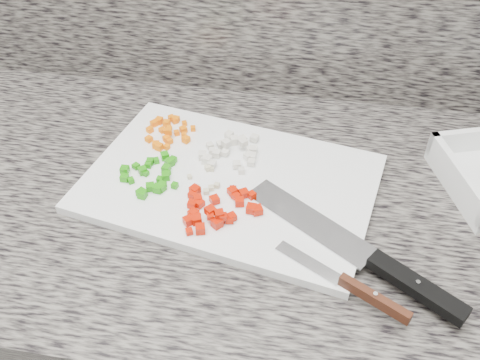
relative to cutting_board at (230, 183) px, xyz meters
The scene contains 10 objects.
cabinet 0.48m from the cutting_board, behind, with size 3.92×0.62×0.86m, color silver.
countertop 0.09m from the cutting_board, behind, with size 3.96×0.64×0.04m, color #67625B.
cutting_board is the anchor object (origin of this frame).
carrot_pile 0.16m from the cutting_board, 142.24° to the left, with size 0.09×0.10×0.02m.
onion_pile 0.07m from the cutting_board, 98.23° to the left, with size 0.10×0.10×0.02m.
green_pepper_pile 0.12m from the cutting_board, behind, with size 0.10×0.11×0.01m.
red_pepper_pile 0.08m from the cutting_board, 94.41° to the right, with size 0.12×0.11×0.02m.
garlic_pile 0.04m from the cutting_board, 158.73° to the right, with size 0.06×0.07×0.01m.
chef_knife 0.26m from the cutting_board, 31.09° to the right, with size 0.31×0.23×0.02m.
paring_knife 0.27m from the cutting_board, 42.85° to the right, with size 0.18×0.11×0.02m.
Camera 1 is at (0.21, 0.83, 1.48)m, focal length 40.00 mm.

